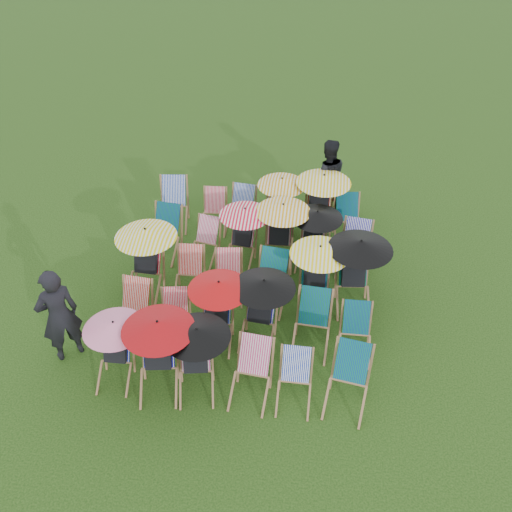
# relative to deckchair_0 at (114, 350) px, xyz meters

# --- Properties ---
(ground) EXTENTS (100.00, 100.00, 0.00)m
(ground) POSITION_rel_deckchair_0_xyz_m (1.87, 2.18, -0.63)
(ground) COLOR black
(ground) RESTS_ON ground
(deckchair_0) EXTENTS (1.01, 1.06, 1.20)m
(deckchair_0) POSITION_rel_deckchair_0_xyz_m (0.00, 0.00, 0.00)
(deckchair_0) COLOR #916843
(deckchair_0) RESTS_ON ground
(deckchair_1) EXTENTS (1.16, 1.26, 1.38)m
(deckchair_1) POSITION_rel_deckchair_0_xyz_m (0.77, -0.08, 0.09)
(deckchair_1) COLOR #916843
(deckchair_1) RESTS_ON ground
(deckchair_2) EXTENTS (1.07, 1.16, 1.27)m
(deckchair_2) POSITION_rel_deckchair_0_xyz_m (1.38, -0.04, 0.04)
(deckchair_2) COLOR #916843
(deckchair_2) RESTS_ON ground
(deckchair_3) EXTENTS (0.71, 0.94, 0.96)m
(deckchair_3) POSITION_rel_deckchair_0_xyz_m (2.27, -0.06, -0.16)
(deckchair_3) COLOR #916843
(deckchair_3) RESTS_ON ground
(deckchair_4) EXTENTS (0.57, 0.80, 0.86)m
(deckchair_4) POSITION_rel_deckchair_0_xyz_m (2.98, -0.09, -0.20)
(deckchair_4) COLOR #916843
(deckchair_4) RESTS_ON ground
(deckchair_5) EXTENTS (0.80, 1.01, 1.00)m
(deckchair_5) POSITION_rel_deckchair_0_xyz_m (3.82, -0.03, -0.14)
(deckchair_5) COLOR #916843
(deckchair_5) RESTS_ON ground
(deckchair_6) EXTENTS (0.68, 0.91, 0.94)m
(deckchair_6) POSITION_rel_deckchair_0_xyz_m (-0.06, 1.08, -0.16)
(deckchair_6) COLOR #916843
(deckchair_6) RESTS_ON ground
(deckchair_7) EXTENTS (0.69, 0.86, 0.84)m
(deckchair_7) POSITION_rel_deckchair_0_xyz_m (0.74, 1.06, -0.21)
(deckchair_7) COLOR #916843
(deckchair_7) RESTS_ON ground
(deckchair_8) EXTENTS (1.08, 1.14, 1.29)m
(deckchair_8) POSITION_rel_deckchair_0_xyz_m (1.51, 1.07, 0.04)
(deckchair_8) COLOR #916843
(deckchair_8) RESTS_ON ground
(deckchair_9) EXTENTS (1.10, 1.16, 1.30)m
(deckchair_9) POSITION_rel_deckchair_0_xyz_m (2.25, 1.21, 0.05)
(deckchair_9) COLOR #916843
(deckchair_9) RESTS_ON ground
(deckchair_10) EXTENTS (0.71, 0.96, 1.00)m
(deckchair_10) POSITION_rel_deckchair_0_xyz_m (3.18, 1.15, -0.14)
(deckchair_10) COLOR #916843
(deckchair_10) RESTS_ON ground
(deckchair_11) EXTENTS (0.60, 0.82, 0.88)m
(deckchair_11) POSITION_rel_deckchair_0_xyz_m (3.94, 1.09, -0.20)
(deckchair_11) COLOR #916843
(deckchair_11) RESTS_ON ground
(deckchair_12) EXTENTS (1.18, 1.23, 1.40)m
(deckchair_12) POSITION_rel_deckchair_0_xyz_m (-0.12, 2.22, 0.11)
(deckchair_12) COLOR #916843
(deckchair_12) RESTS_ON ground
(deckchair_13) EXTENTS (0.63, 0.85, 0.88)m
(deckchair_13) POSITION_rel_deckchair_0_xyz_m (0.72, 2.25, -0.19)
(deckchair_13) COLOR #916843
(deckchair_13) RESTS_ON ground
(deckchair_14) EXTENTS (0.68, 0.87, 0.87)m
(deckchair_14) POSITION_rel_deckchair_0_xyz_m (1.49, 2.26, -0.20)
(deckchair_14) COLOR #916843
(deckchair_14) RESTS_ON ground
(deckchair_15) EXTENTS (0.78, 1.00, 1.01)m
(deckchair_15) POSITION_rel_deckchair_0_xyz_m (2.32, 2.16, -0.13)
(deckchair_15) COLOR #916843
(deckchair_15) RESTS_ON ground
(deckchair_16) EXTENTS (1.12, 1.17, 1.33)m
(deckchair_16) POSITION_rel_deckchair_0_xyz_m (3.17, 2.23, 0.07)
(deckchair_16) COLOR #916843
(deckchair_16) RESTS_ON ground
(deckchair_17) EXTENTS (1.20, 1.28, 1.43)m
(deckchair_17) POSITION_rel_deckchair_0_xyz_m (3.90, 2.36, 0.12)
(deckchair_17) COLOR #916843
(deckchair_17) RESTS_ON ground
(deckchair_18) EXTENTS (0.75, 0.98, 1.00)m
(deckchair_18) POSITION_rel_deckchair_0_xyz_m (-0.09, 3.39, -0.13)
(deckchair_18) COLOR #916843
(deckchair_18) RESTS_ON ground
(deckchair_19) EXTENTS (0.69, 0.86, 0.85)m
(deckchair_19) POSITION_rel_deckchair_0_xyz_m (0.79, 3.33, -0.21)
(deckchair_19) COLOR #916843
(deckchair_19) RESTS_ON ground
(deckchair_20) EXTENTS (1.06, 1.12, 1.25)m
(deckchair_20) POSITION_rel_deckchair_0_xyz_m (1.59, 3.38, 0.03)
(deckchair_20) COLOR #916843
(deckchair_20) RESTS_ON ground
(deckchair_21) EXTENTS (1.13, 1.19, 1.34)m
(deckchair_21) POSITION_rel_deckchair_0_xyz_m (2.36, 3.49, 0.07)
(deckchair_21) COLOR #916843
(deckchair_21) RESTS_ON ground
(deckchair_22) EXTENTS (1.04, 1.10, 1.24)m
(deckchair_22) POSITION_rel_deckchair_0_xyz_m (3.05, 3.50, 0.02)
(deckchair_22) COLOR #916843
(deckchair_22) RESTS_ON ground
(deckchair_23) EXTENTS (0.76, 0.97, 0.97)m
(deckchair_23) POSITION_rel_deckchair_0_xyz_m (3.91, 3.43, -0.15)
(deckchair_23) COLOR #916843
(deckchair_23) RESTS_ON ground
(deckchair_24) EXTENTS (0.78, 1.01, 1.02)m
(deckchair_24) POSITION_rel_deckchair_0_xyz_m (-0.17, 4.49, -0.12)
(deckchair_24) COLOR #916843
(deckchair_24) RESTS_ON ground
(deckchair_25) EXTENTS (0.62, 0.83, 0.86)m
(deckchair_25) POSITION_rel_deckchair_0_xyz_m (0.78, 4.44, -0.20)
(deckchair_25) COLOR #916843
(deckchair_25) RESTS_ON ground
(deckchair_26) EXTENTS (0.69, 0.90, 0.92)m
(deckchair_26) POSITION_rel_deckchair_0_xyz_m (1.38, 4.53, -0.17)
(deckchair_26) COLOR #916843
(deckchair_26) RESTS_ON ground
(deckchair_27) EXTENTS (1.06, 1.13, 1.26)m
(deckchair_27) POSITION_rel_deckchair_0_xyz_m (2.23, 4.61, 0.03)
(deckchair_27) COLOR #916843
(deckchair_27) RESTS_ON ground
(deckchair_28) EXTENTS (1.19, 1.23, 1.41)m
(deckchair_28) POSITION_rel_deckchair_0_xyz_m (3.12, 4.61, 0.11)
(deckchair_28) COLOR #916843
(deckchair_28) RESTS_ON ground
(deckchair_29) EXTENTS (0.72, 0.93, 0.93)m
(deckchair_29) POSITION_rel_deckchair_0_xyz_m (3.76, 4.48, -0.17)
(deckchair_29) COLOR #916843
(deckchair_29) RESTS_ON ground
(person_left) EXTENTS (0.82, 0.80, 1.90)m
(person_left) POSITION_rel_deckchair_0_xyz_m (-1.03, 0.36, 0.32)
(person_left) COLOR black
(person_left) RESTS_ON ground
(person_rear) EXTENTS (1.01, 0.85, 1.84)m
(person_rear) POSITION_rel_deckchair_0_xyz_m (3.23, 5.48, 0.29)
(person_rear) COLOR black
(person_rear) RESTS_ON ground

